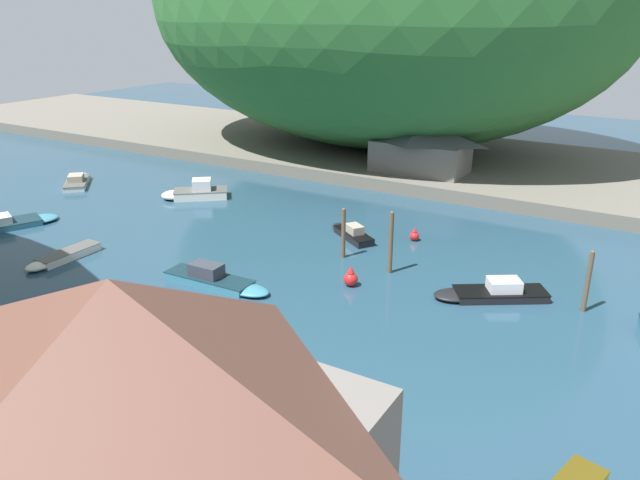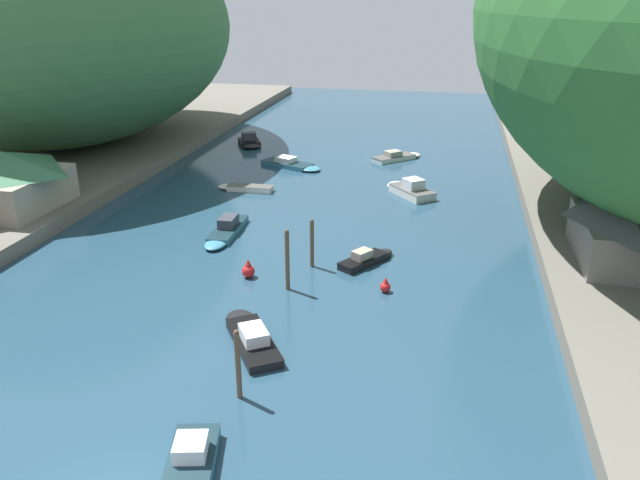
{
  "view_description": "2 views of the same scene",
  "coord_description": "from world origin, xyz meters",
  "px_view_note": "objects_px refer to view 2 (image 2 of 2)",
  "views": [
    {
      "loc": [
        -28.54,
        3.96,
        14.54
      ],
      "look_at": [
        -0.68,
        20.62,
        2.23
      ],
      "focal_mm": 35.0,
      "sensor_mm": 36.0,
      "label": 1
    },
    {
      "loc": [
        10.44,
        -14.04,
        16.24
      ],
      "look_at": [
        2.89,
        21.66,
        1.52
      ],
      "focal_mm": 35.0,
      "sensor_mm": 36.0,
      "label": 2
    }
  ],
  "objects_px": {
    "channel_buoy_far": "(385,286)",
    "boat_open_rowboat": "(189,469)",
    "boat_cabin_cruiser": "(292,164)",
    "boat_mid_channel": "(398,156)",
    "boat_white_cruiser": "(250,142)",
    "right_bank_cottage": "(620,224)",
    "boathouse_shed": "(5,179)",
    "boat_navy_launch": "(225,231)",
    "boat_red_skiff": "(368,258)",
    "boat_near_quay": "(409,189)",
    "channel_buoy_near": "(248,270)",
    "boat_small_dinghy": "(244,188)",
    "boat_far_right_bank": "(250,335)"
  },
  "relations": [
    {
      "from": "boathouse_shed",
      "to": "boat_mid_channel",
      "type": "height_order",
      "value": "boathouse_shed"
    },
    {
      "from": "boat_near_quay",
      "to": "boat_small_dinghy",
      "type": "xyz_separation_m",
      "value": [
        -14.1,
        -1.89,
        -0.23
      ]
    },
    {
      "from": "channel_buoy_far",
      "to": "boat_red_skiff",
      "type": "bearing_deg",
      "value": 111.85
    },
    {
      "from": "boat_near_quay",
      "to": "boat_navy_launch",
      "type": "bearing_deg",
      "value": -173.34
    },
    {
      "from": "boat_red_skiff",
      "to": "boat_mid_channel",
      "type": "bearing_deg",
      "value": 125.11
    },
    {
      "from": "boat_far_right_bank",
      "to": "boat_red_skiff",
      "type": "relative_size",
      "value": 1.36
    },
    {
      "from": "boathouse_shed",
      "to": "boat_navy_launch",
      "type": "relative_size",
      "value": 1.25
    },
    {
      "from": "boat_small_dinghy",
      "to": "boat_open_rowboat",
      "type": "xyz_separation_m",
      "value": [
        9.01,
        -33.1,
        0.13
      ]
    },
    {
      "from": "channel_buoy_far",
      "to": "boat_white_cruiser",
      "type": "bearing_deg",
      "value": 119.76
    },
    {
      "from": "boat_cabin_cruiser",
      "to": "channel_buoy_near",
      "type": "height_order",
      "value": "channel_buoy_near"
    },
    {
      "from": "boat_open_rowboat",
      "to": "boat_navy_launch",
      "type": "xyz_separation_m",
      "value": [
        -6.88,
        22.69,
        -0.02
      ]
    },
    {
      "from": "right_bank_cottage",
      "to": "boat_red_skiff",
      "type": "bearing_deg",
      "value": -175.13
    },
    {
      "from": "boat_small_dinghy",
      "to": "boat_far_right_bank",
      "type": "bearing_deg",
      "value": -160.3
    },
    {
      "from": "boat_small_dinghy",
      "to": "boat_navy_launch",
      "type": "bearing_deg",
      "value": -167.96
    },
    {
      "from": "boat_white_cruiser",
      "to": "channel_buoy_far",
      "type": "height_order",
      "value": "boat_white_cruiser"
    },
    {
      "from": "channel_buoy_near",
      "to": "channel_buoy_far",
      "type": "relative_size",
      "value": 1.28
    },
    {
      "from": "boat_open_rowboat",
      "to": "boat_red_skiff",
      "type": "xyz_separation_m",
      "value": [
        3.64,
        20.03,
        -0.05
      ]
    },
    {
      "from": "boat_cabin_cruiser",
      "to": "boat_mid_channel",
      "type": "relative_size",
      "value": 1.31
    },
    {
      "from": "boathouse_shed",
      "to": "boat_near_quay",
      "type": "bearing_deg",
      "value": 24.11
    },
    {
      "from": "channel_buoy_far",
      "to": "boat_open_rowboat",
      "type": "bearing_deg",
      "value": -107.88
    },
    {
      "from": "boat_navy_launch",
      "to": "channel_buoy_near",
      "type": "relative_size",
      "value": 5.59
    },
    {
      "from": "boat_cabin_cruiser",
      "to": "boat_red_skiff",
      "type": "relative_size",
      "value": 1.56
    },
    {
      "from": "right_bank_cottage",
      "to": "channel_buoy_far",
      "type": "xyz_separation_m",
      "value": [
        -13.24,
        -5.16,
        -2.95
      ]
    },
    {
      "from": "boathouse_shed",
      "to": "boat_open_rowboat",
      "type": "relative_size",
      "value": 1.71
    },
    {
      "from": "boat_open_rowboat",
      "to": "boat_cabin_cruiser",
      "type": "bearing_deg",
      "value": -93.98
    },
    {
      "from": "boat_cabin_cruiser",
      "to": "channel_buoy_near",
      "type": "xyz_separation_m",
      "value": [
        3.64,
        -24.99,
        0.18
      ]
    },
    {
      "from": "right_bank_cottage",
      "to": "boat_white_cruiser",
      "type": "bearing_deg",
      "value": 139.12
    },
    {
      "from": "boat_red_skiff",
      "to": "boathouse_shed",
      "type": "bearing_deg",
      "value": -150.47
    },
    {
      "from": "boat_navy_launch",
      "to": "boat_red_skiff",
      "type": "distance_m",
      "value": 10.85
    },
    {
      "from": "boat_open_rowboat",
      "to": "boat_red_skiff",
      "type": "distance_m",
      "value": 20.36
    },
    {
      "from": "channel_buoy_far",
      "to": "channel_buoy_near",
      "type": "bearing_deg",
      "value": 178.21
    },
    {
      "from": "boathouse_shed",
      "to": "boat_mid_channel",
      "type": "bearing_deg",
      "value": 42.33
    },
    {
      "from": "boat_open_rowboat",
      "to": "boathouse_shed",
      "type": "bearing_deg",
      "value": -56.45
    },
    {
      "from": "boat_navy_launch",
      "to": "boat_mid_channel",
      "type": "xyz_separation_m",
      "value": [
        10.0,
        23.79,
        -0.03
      ]
    },
    {
      "from": "right_bank_cottage",
      "to": "channel_buoy_near",
      "type": "relative_size",
      "value": 7.17
    },
    {
      "from": "right_bank_cottage",
      "to": "boat_near_quay",
      "type": "height_order",
      "value": "right_bank_cottage"
    },
    {
      "from": "boathouse_shed",
      "to": "boat_white_cruiser",
      "type": "height_order",
      "value": "boathouse_shed"
    },
    {
      "from": "boat_small_dinghy",
      "to": "boat_open_rowboat",
      "type": "distance_m",
      "value": 34.3
    },
    {
      "from": "right_bank_cottage",
      "to": "boat_open_rowboat",
      "type": "relative_size",
      "value": 1.76
    },
    {
      "from": "boat_cabin_cruiser",
      "to": "boat_navy_launch",
      "type": "xyz_separation_m",
      "value": [
        -0.12,
        -18.7,
        0.06
      ]
    },
    {
      "from": "boat_cabin_cruiser",
      "to": "channel_buoy_far",
      "type": "distance_m",
      "value": 27.95
    },
    {
      "from": "boat_navy_launch",
      "to": "channel_buoy_near",
      "type": "distance_m",
      "value": 7.33
    },
    {
      "from": "boat_near_quay",
      "to": "boat_cabin_cruiser",
      "type": "xyz_separation_m",
      "value": [
        -11.85,
        6.4,
        -0.19
      ]
    },
    {
      "from": "boat_far_right_bank",
      "to": "boat_red_skiff",
      "type": "bearing_deg",
      "value": 34.88
    },
    {
      "from": "boat_open_rowboat",
      "to": "boat_red_skiff",
      "type": "bearing_deg",
      "value": -113.56
    },
    {
      "from": "boat_white_cruiser",
      "to": "boat_red_skiff",
      "type": "relative_size",
      "value": 1.08
    },
    {
      "from": "right_bank_cottage",
      "to": "boat_navy_launch",
      "type": "height_order",
      "value": "right_bank_cottage"
    },
    {
      "from": "right_bank_cottage",
      "to": "boat_red_skiff",
      "type": "relative_size",
      "value": 1.94
    },
    {
      "from": "boat_white_cruiser",
      "to": "right_bank_cottage",
      "type": "bearing_deg",
      "value": 113.52
    },
    {
      "from": "boat_small_dinghy",
      "to": "boat_red_skiff",
      "type": "relative_size",
      "value": 1.14
    }
  ]
}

